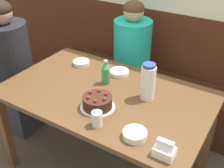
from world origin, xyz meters
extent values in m
plane|color=#4C4238|center=(0.00, 0.00, 0.00)|extent=(12.00, 12.00, 0.00)
cube|color=#4C2314|center=(0.00, 1.05, 0.52)|extent=(4.80, 0.04, 1.05)
cube|color=#381E11|center=(0.00, 0.83, 0.23)|extent=(1.90, 0.38, 0.46)
cube|color=brown|center=(0.00, 0.00, 0.72)|extent=(1.47, 0.89, 0.03)
cube|color=brown|center=(-0.68, -0.40, 0.35)|extent=(0.06, 0.06, 0.71)
cube|color=brown|center=(-0.68, 0.40, 0.35)|extent=(0.06, 0.06, 0.71)
cube|color=brown|center=(0.68, 0.40, 0.35)|extent=(0.06, 0.06, 0.71)
cylinder|color=white|center=(0.05, -0.18, 0.75)|extent=(0.23, 0.23, 0.01)
cylinder|color=#381E14|center=(0.05, -0.18, 0.79)|extent=(0.19, 0.19, 0.08)
sphere|color=red|center=(0.01, -0.23, 0.83)|extent=(0.02, 0.02, 0.02)
sphere|color=red|center=(0.08, -0.23, 0.83)|extent=(0.02, 0.02, 0.02)
sphere|color=red|center=(0.11, -0.18, 0.83)|extent=(0.02, 0.02, 0.02)
sphere|color=red|center=(0.09, -0.13, 0.83)|extent=(0.02, 0.02, 0.02)
sphere|color=red|center=(0.03, -0.12, 0.83)|extent=(0.02, 0.02, 0.02)
sphere|color=red|center=(-0.01, -0.17, 0.83)|extent=(0.02, 0.02, 0.02)
cylinder|color=white|center=(0.28, 0.09, 0.86)|extent=(0.10, 0.10, 0.24)
cylinder|color=#28479E|center=(0.28, 0.09, 0.99)|extent=(0.08, 0.08, 0.02)
cylinder|color=#388E4C|center=(-0.07, 0.11, 0.80)|extent=(0.06, 0.06, 0.12)
cone|color=#388E4C|center=(-0.07, 0.11, 0.89)|extent=(0.06, 0.06, 0.05)
cylinder|color=silver|center=(-0.07, 0.11, 0.92)|extent=(0.03, 0.03, 0.01)
cube|color=white|center=(0.59, -0.35, 0.77)|extent=(0.11, 0.08, 0.05)
cube|color=white|center=(0.59, -0.35, 0.82)|extent=(0.09, 0.03, 0.05)
cylinder|color=white|center=(-0.41, 0.25, 0.76)|extent=(0.14, 0.14, 0.03)
cylinder|color=white|center=(0.39, -0.30, 0.76)|extent=(0.14, 0.14, 0.04)
cylinder|color=white|center=(-0.05, 0.28, 0.76)|extent=(0.15, 0.15, 0.03)
cylinder|color=silver|center=(0.15, -0.33, 0.79)|extent=(0.07, 0.07, 0.10)
cube|color=#33333D|center=(-0.17, 0.71, 0.23)|extent=(0.30, 0.34, 0.45)
cylinder|color=#1EB2A3|center=(-0.17, 0.71, 0.74)|extent=(0.34, 0.34, 0.58)
sphere|color=tan|center=(-0.17, 0.71, 1.11)|extent=(0.18, 0.18, 0.18)
ellipsoid|color=#4C331E|center=(-0.17, 0.71, 1.14)|extent=(0.18, 0.18, 0.13)
cube|color=#33333D|center=(-0.99, 0.00, 0.23)|extent=(0.34, 0.30, 0.45)
cylinder|color=black|center=(-0.99, 0.00, 0.76)|extent=(0.37, 0.37, 0.61)
sphere|color=#A87A5B|center=(-0.99, 0.00, 1.15)|extent=(0.19, 0.19, 0.19)
camera|label=1|loc=(0.92, -1.38, 1.83)|focal=45.00mm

